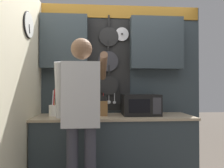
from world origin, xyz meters
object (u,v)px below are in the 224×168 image
Objects in this scene: microwave at (141,105)px; person at (82,107)px; utensil_crock at (54,109)px; knife_block at (103,108)px.

person reaches higher than microwave.
knife_block is at bearing -0.05° from utensil_crock.
microwave is 1.14m from utensil_crock.
person reaches higher than knife_block.
microwave is at bearing -0.05° from utensil_crock.
knife_block is (-0.50, 0.00, -0.04)m from microwave.
person is (0.40, -0.56, 0.08)m from utensil_crock.
utensil_crock is (-0.64, 0.00, -0.01)m from knife_block.
utensil_crock is (-1.14, 0.00, -0.05)m from microwave.
utensil_crock reaches higher than knife_block.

